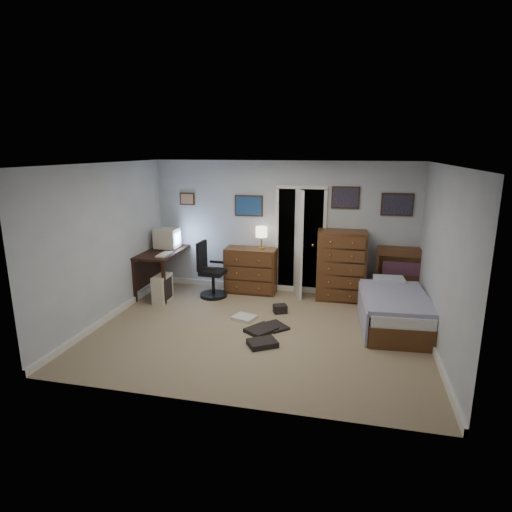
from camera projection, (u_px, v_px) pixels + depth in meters
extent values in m
cube|color=gray|center=(259.00, 331.00, 6.55)|extent=(5.00, 4.00, 0.02)
cube|color=black|center=(164.00, 251.00, 8.17)|extent=(0.68, 1.44, 0.04)
cube|color=black|center=(134.00, 281.00, 7.70)|extent=(0.06, 0.06, 0.78)
cube|color=black|center=(164.00, 283.00, 7.58)|extent=(0.06, 0.06, 0.78)
cube|color=black|center=(165.00, 262.00, 8.97)|extent=(0.06, 0.06, 0.78)
cube|color=black|center=(191.00, 264.00, 8.85)|extent=(0.06, 0.06, 0.78)
cube|color=black|center=(150.00, 269.00, 8.33)|extent=(0.05, 1.32, 0.55)
cube|color=beige|center=(167.00, 238.00, 8.25)|extent=(0.42, 0.40, 0.37)
cube|color=#8CB2F2|center=(178.00, 238.00, 8.21)|extent=(0.01, 0.31, 0.24)
cube|color=beige|center=(168.00, 248.00, 8.30)|extent=(0.28, 0.28, 0.02)
cube|color=beige|center=(164.00, 254.00, 7.79)|extent=(0.17, 0.44, 0.03)
cube|color=beige|center=(162.00, 288.00, 7.75)|extent=(0.23, 0.46, 0.49)
cube|color=black|center=(168.00, 289.00, 7.72)|extent=(0.01, 0.33, 0.38)
cylinder|color=black|center=(214.00, 295.00, 8.06)|extent=(0.53, 0.53, 0.06)
cylinder|color=black|center=(213.00, 284.00, 8.00)|extent=(0.06, 0.06, 0.39)
cube|color=black|center=(213.00, 272.00, 7.95)|extent=(0.45, 0.45, 0.08)
cube|color=black|center=(202.00, 256.00, 7.93)|extent=(0.08, 0.39, 0.54)
cube|color=black|center=(208.00, 268.00, 7.70)|extent=(0.29, 0.06, 0.04)
cube|color=black|center=(217.00, 262.00, 8.13)|extent=(0.29, 0.06, 0.04)
cube|color=maroon|center=(176.00, 262.00, 9.09)|extent=(0.15, 0.15, 0.73)
cube|color=#58331B|center=(251.00, 270.00, 8.24)|extent=(0.98, 0.50, 0.87)
cylinder|color=gold|center=(261.00, 248.00, 8.09)|extent=(0.13, 0.13, 0.02)
cylinder|color=gold|center=(261.00, 241.00, 8.05)|extent=(0.03, 0.03, 0.26)
cylinder|color=beige|center=(262.00, 232.00, 8.01)|extent=(0.22, 0.22, 0.20)
cube|color=black|center=(302.00, 238.00, 8.40)|extent=(0.90, 0.60, 2.00)
cube|color=white|center=(277.00, 240.00, 8.18)|extent=(0.06, 0.05, 2.00)
cube|color=white|center=(324.00, 243.00, 7.99)|extent=(0.06, 0.05, 2.00)
cube|color=white|center=(302.00, 187.00, 7.84)|extent=(0.96, 0.05, 0.06)
cube|color=white|center=(297.00, 243.00, 7.99)|extent=(0.31, 0.77, 2.00)
sphere|color=gold|center=(313.00, 245.00, 7.78)|extent=(0.06, 0.06, 0.06)
cube|color=#58331B|center=(341.00, 265.00, 7.79)|extent=(0.90, 0.57, 1.28)
cube|color=#58331B|center=(407.00, 275.00, 7.69)|extent=(1.12, 0.34, 1.00)
cube|color=black|center=(409.00, 266.00, 7.57)|extent=(1.03, 0.17, 0.33)
cube|color=maroon|center=(408.00, 269.00, 7.58)|extent=(0.89, 0.18, 0.24)
cube|color=#58331B|center=(393.00, 316.00, 6.69)|extent=(1.02, 1.86, 0.32)
cube|color=white|center=(394.00, 302.00, 6.64)|extent=(0.98, 1.82, 0.16)
cube|color=#4E4E90|center=(396.00, 298.00, 6.53)|extent=(1.05, 1.59, 0.09)
cube|color=#4E4E90|center=(363.00, 311.00, 6.66)|extent=(0.14, 1.53, 0.49)
cube|color=#81A1CF|center=(389.00, 281.00, 7.25)|extent=(0.52, 0.37, 0.12)
cube|color=#331E11|center=(187.00, 199.00, 8.40)|extent=(0.30, 0.03, 0.24)
cube|color=#89584A|center=(187.00, 199.00, 8.39)|extent=(0.25, 0.01, 0.19)
cube|color=#331E11|center=(249.00, 206.00, 8.16)|extent=(0.55, 0.03, 0.40)
cube|color=#0C5056|center=(249.00, 206.00, 8.14)|extent=(0.50, 0.01, 0.35)
cube|color=#331E11|center=(345.00, 198.00, 7.71)|extent=(0.50, 0.03, 0.40)
cube|color=black|center=(345.00, 198.00, 7.70)|extent=(0.45, 0.01, 0.35)
cube|color=#331E11|center=(397.00, 205.00, 7.54)|extent=(0.55, 0.03, 0.40)
cube|color=black|center=(397.00, 205.00, 7.52)|extent=(0.50, 0.01, 0.35)
cube|color=black|center=(275.00, 326.00, 6.66)|extent=(0.49, 0.49, 0.04)
cube|color=black|center=(262.00, 343.00, 6.03)|extent=(0.49, 0.46, 0.08)
cube|color=silver|center=(244.00, 318.00, 6.99)|extent=(0.42, 0.39, 0.05)
cube|color=black|center=(261.00, 330.00, 6.50)|extent=(0.53, 0.56, 0.06)
cube|color=black|center=(280.00, 309.00, 7.25)|extent=(0.27, 0.25, 0.14)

